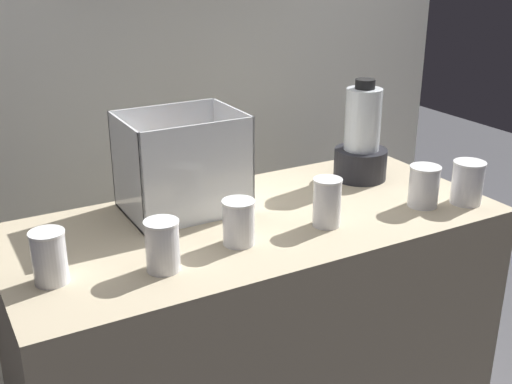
{
  "coord_description": "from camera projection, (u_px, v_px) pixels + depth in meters",
  "views": [
    {
      "loc": [
        -0.8,
        -1.44,
        1.63
      ],
      "look_at": [
        0.0,
        0.0,
        0.98
      ],
      "focal_mm": 44.73,
      "sensor_mm": 36.0,
      "label": 1
    }
  ],
  "objects": [
    {
      "name": "juice_cup_beet_left",
      "position": [
        163.0,
        249.0,
        1.5
      ],
      "size": [
        0.08,
        0.08,
        0.13
      ],
      "color": "white",
      "rests_on": "counter"
    },
    {
      "name": "juice_cup_carrot_rightmost",
      "position": [
        467.0,
        185.0,
        1.89
      ],
      "size": [
        0.1,
        0.1,
        0.13
      ],
      "color": "white",
      "rests_on": "counter"
    },
    {
      "name": "juice_cup_mango_far_right",
      "position": [
        424.0,
        188.0,
        1.87
      ],
      "size": [
        0.09,
        0.09,
        0.12
      ],
      "color": "white",
      "rests_on": "counter"
    },
    {
      "name": "blender_pitcher",
      "position": [
        362.0,
        142.0,
        2.07
      ],
      "size": [
        0.17,
        0.17,
        0.33
      ],
      "color": "black",
      "rests_on": "counter"
    },
    {
      "name": "back_wall_unit",
      "position": [
        153.0,
        50.0,
        2.3
      ],
      "size": [
        2.6,
        0.24,
        2.5
      ],
      "color": "silver",
      "rests_on": "ground_plane"
    },
    {
      "name": "juice_cup_mango_right",
      "position": [
        327.0,
        204.0,
        1.74
      ],
      "size": [
        0.08,
        0.08,
        0.14
      ],
      "color": "white",
      "rests_on": "counter"
    },
    {
      "name": "juice_cup_pomegranate_far_left",
      "position": [
        50.0,
        261.0,
        1.45
      ],
      "size": [
        0.08,
        0.08,
        0.13
      ],
      "color": "white",
      "rests_on": "counter"
    },
    {
      "name": "counter",
      "position": [
        256.0,
        352.0,
        1.97
      ],
      "size": [
        1.4,
        0.64,
        0.9
      ],
      "primitive_type": "cube",
      "color": "tan",
      "rests_on": "ground_plane"
    },
    {
      "name": "juice_cup_orange_middle",
      "position": [
        239.0,
        225.0,
        1.64
      ],
      "size": [
        0.09,
        0.09,
        0.12
      ],
      "color": "white",
      "rests_on": "counter"
    },
    {
      "name": "carrot_display_bin",
      "position": [
        184.0,
        181.0,
        1.84
      ],
      "size": [
        0.33,
        0.26,
        0.29
      ],
      "color": "white",
      "rests_on": "counter"
    }
  ]
}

